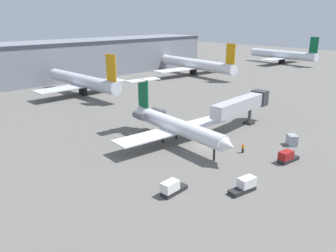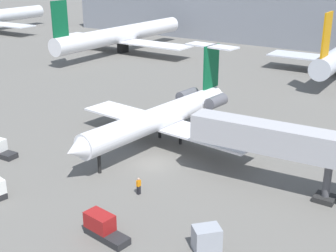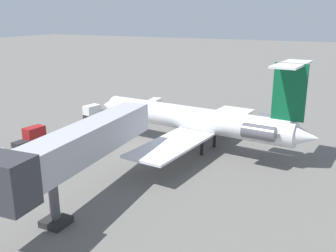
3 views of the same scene
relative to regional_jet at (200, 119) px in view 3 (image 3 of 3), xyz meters
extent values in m
cube|color=#66635E|center=(2.33, -5.30, -3.59)|extent=(400.00, 400.00, 0.10)
cylinder|color=white|center=(-0.08, -0.87, -0.08)|extent=(4.82, 23.02, 2.72)
cone|color=white|center=(-1.21, -13.06, -0.08)|extent=(2.78, 2.43, 2.58)
cone|color=white|center=(1.06, 11.41, -0.08)|extent=(2.54, 2.80, 2.31)
cube|color=white|center=(6.23, -0.45, -1.14)|extent=(11.23, 5.38, 0.24)
cube|color=white|center=(-6.21, 0.70, -1.14)|extent=(11.23, 5.38, 0.24)
cylinder|color=#595960|center=(2.95, 7.32, 0.32)|extent=(1.79, 3.32, 1.50)
cylinder|color=#595960|center=(-1.55, 7.73, 0.32)|extent=(1.79, 3.32, 1.50)
cube|color=#0C5933|center=(0.88, 9.52, 4.07)|extent=(0.53, 3.21, 5.59)
cube|color=white|center=(0.88, 9.52, 6.77)|extent=(6.99, 3.02, 0.20)
cylinder|color=black|center=(-0.95, -10.27, -2.49)|extent=(0.36, 0.36, 2.10)
cylinder|color=black|center=(1.70, 0.97, -2.49)|extent=(0.36, 0.36, 2.10)
cylinder|color=black|center=(-1.49, 1.27, -2.49)|extent=(0.36, 0.36, 2.10)
cube|color=#ADADB2|center=(15.53, -3.51, 1.55)|extent=(17.65, 3.90, 2.60)
cube|color=#333338|center=(23.85, -2.88, 1.55)|extent=(2.63, 3.37, 3.20)
cylinder|color=#4C4C51|center=(19.89, -3.18, -1.64)|extent=(0.70, 0.70, 3.79)
cube|color=#262626|center=(19.89, -3.18, -3.29)|extent=(1.80, 1.80, 0.50)
cube|color=black|center=(5.13, -11.62, -3.11)|extent=(0.26, 0.34, 0.85)
cube|color=orange|center=(5.13, -11.62, -2.39)|extent=(0.29, 0.42, 0.60)
sphere|color=tan|center=(5.13, -11.62, -1.97)|extent=(0.24, 0.24, 0.24)
cube|color=#262628|center=(-12.95, -13.22, -3.24)|extent=(4.08, 1.65, 0.60)
cube|color=white|center=(-13.75, -13.27, -2.29)|extent=(2.48, 1.55, 1.30)
cube|color=#262628|center=(7.46, -18.75, -3.24)|extent=(4.14, 1.88, 0.60)
cube|color=maroon|center=(6.66, -18.65, -2.29)|extent=(2.55, 1.68, 1.30)
cube|color=#262628|center=(-6.37, -19.37, -3.24)|extent=(4.18, 2.04, 0.60)
cube|color=white|center=(-5.58, -19.50, -2.29)|extent=(2.60, 1.78, 1.30)
camera|label=1|loc=(-40.94, -41.25, 18.67)|focal=36.01mm
camera|label=2|loc=(28.48, -41.39, 17.07)|focal=48.71mm
camera|label=3|loc=(38.17, 15.18, 11.24)|focal=40.51mm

